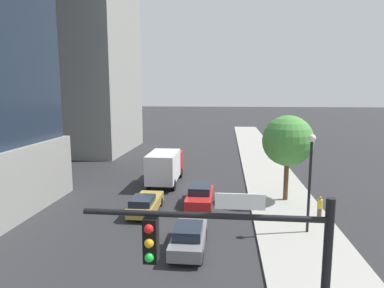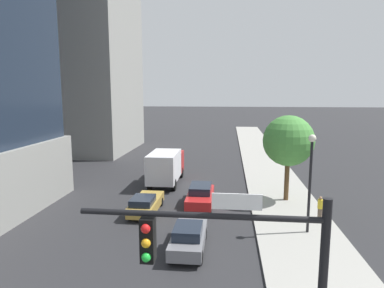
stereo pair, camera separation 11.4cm
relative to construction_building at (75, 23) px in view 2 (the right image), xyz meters
The scene contains 10 objects.
sidewalk 40.13m from the construction_building, 43.74° to the right, with size 5.12×120.00×0.15m, color #9E9B93.
construction_building is the anchor object (origin of this frame).
traffic_light_pole 47.66m from the construction_building, 61.22° to the right, with size 5.59×0.48×6.08m.
street_lamp 40.57m from the construction_building, 46.03° to the right, with size 0.44×0.44×5.88m.
street_tree 36.21m from the construction_building, 39.06° to the right, with size 3.87×3.87×6.57m.
car_red 34.61m from the construction_building, 49.20° to the right, with size 1.87×4.65×1.50m.
car_gold 34.31m from the construction_building, 57.45° to the right, with size 1.73×4.38×1.41m.
car_gray 39.96m from the construction_building, 57.04° to the right, with size 1.73×4.25×1.47m.
box_truck 28.57m from the construction_building, 47.26° to the right, with size 2.44×6.65×3.10m.
pedestrian_yellow_shirt 41.20m from the construction_building, 42.48° to the right, with size 0.34×0.34×1.59m.
Camera 2 is at (3.86, -2.36, 8.42)m, focal length 31.53 mm.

